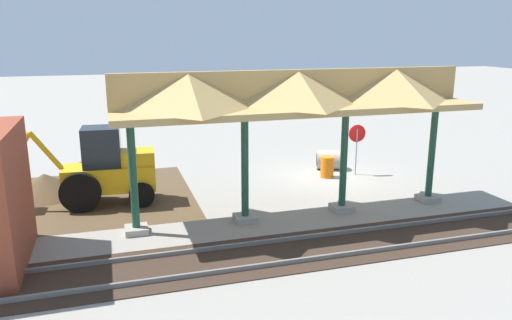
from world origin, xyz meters
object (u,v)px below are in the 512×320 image
object	(u,v)px
backhoe	(105,170)
traffic_barrel	(327,167)
concrete_pipe	(328,160)
stop_sign	(357,139)

from	to	relation	value
backhoe	traffic_barrel	xyz separation A→B (m)	(-9.09, -0.84, -0.81)
concrete_pipe	traffic_barrel	bearing A→B (deg)	63.26
backhoe	traffic_barrel	distance (m)	9.17
backhoe	concrete_pipe	world-z (taller)	backhoe
concrete_pipe	backhoe	bearing A→B (deg)	11.84
backhoe	traffic_barrel	size ratio (longest dim) A/B	5.90
stop_sign	backhoe	size ratio (longest dim) A/B	0.42
traffic_barrel	concrete_pipe	bearing A→B (deg)	-116.74
backhoe	concrete_pipe	distance (m)	9.94
concrete_pipe	traffic_barrel	xyz separation A→B (m)	(0.60, 1.19, 0.02)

